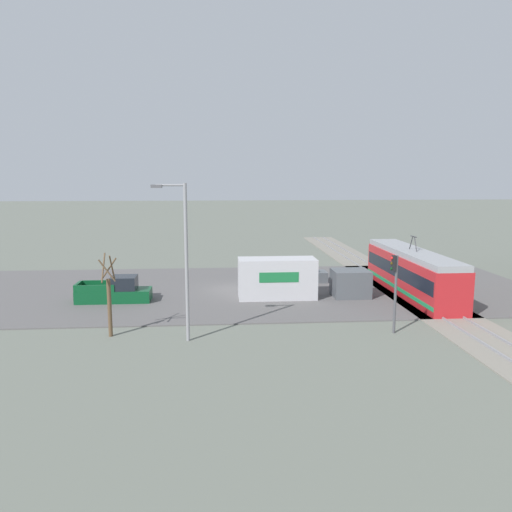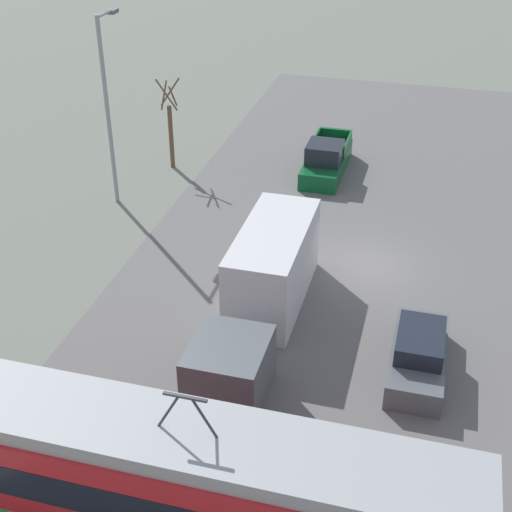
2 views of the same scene
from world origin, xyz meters
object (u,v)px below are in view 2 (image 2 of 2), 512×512
Objects in this scene: street_lamp_near_crossing at (108,100)px; light_rail_tram at (191,483)px; sedan_car_0 at (418,355)px; pickup_truck at (326,160)px; box_truck at (264,287)px; street_tree at (171,128)px.

light_rail_tram is at bearing 120.25° from street_lamp_near_crossing.
light_rail_tram is at bearing -122.87° from sedan_car_0.
sedan_car_0 is at bearing 111.51° from pickup_truck.
street_lamp_near_crossing reaches higher than pickup_truck.
street_lamp_near_crossing is at bearing -39.54° from box_truck.
box_truck is at bearing -86.43° from light_rail_tram.
street_tree is 5.46m from street_lamp_near_crossing.
light_rail_tram is 1.43× the size of box_truck.
street_lamp_near_crossing is at bearing 148.62° from sedan_car_0.
street_tree is at bearing 9.02° from pickup_truck.
sedan_car_0 is at bearing 148.62° from street_lamp_near_crossing.
light_rail_tram is at bearing 91.87° from pickup_truck.
pickup_truck is at bearing -148.55° from street_lamp_near_crossing.
street_tree reaches higher than pickup_truck.
street_tree is at bearing -67.65° from light_rail_tram.
street_lamp_near_crossing reaches higher than light_rail_tram.
light_rail_tram is 9.59m from box_truck.
light_rail_tram reaches higher than sedan_car_0.
light_rail_tram is 9.69m from sedan_car_0.
pickup_truck is 16.33m from sedan_car_0.
pickup_truck is (0.16, -13.71, -0.71)m from box_truck.
street_lamp_near_crossing is at bearing -59.75° from light_rail_tram.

